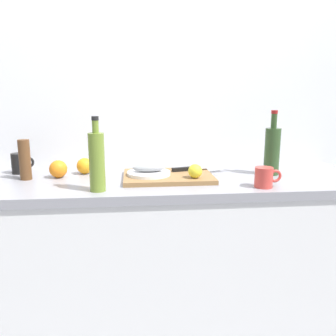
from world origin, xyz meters
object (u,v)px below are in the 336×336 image
(chef_knife, at_px, (193,168))
(olive_oil_bottle, at_px, (97,161))
(pepper_mill, at_px, (25,160))
(cutting_board, at_px, (168,176))
(coffee_mug_0, at_px, (19,163))
(lemon_0, at_px, (195,171))
(wine_bottle, at_px, (272,150))
(white_plate, at_px, (149,173))
(orange_0, at_px, (58,169))
(fish_fillet, at_px, (149,168))
(coffee_mug_1, at_px, (264,177))

(chef_knife, height_order, olive_oil_bottle, olive_oil_bottle)
(chef_knife, bearing_deg, pepper_mill, 167.61)
(cutting_board, bearing_deg, coffee_mug_0, 166.12)
(lemon_0, xyz_separation_m, wine_bottle, (0.40, 0.12, 0.07))
(white_plate, xyz_separation_m, lemon_0, (0.20, -0.08, 0.02))
(coffee_mug_0, bearing_deg, pepper_mill, -63.01)
(orange_0, relative_size, pepper_mill, 0.45)
(white_plate, distance_m, chef_knife, 0.23)
(white_plate, height_order, orange_0, orange_0)
(chef_knife, distance_m, wine_bottle, 0.40)
(cutting_board, relative_size, lemon_0, 6.51)
(olive_oil_bottle, bearing_deg, chef_knife, 30.85)
(fish_fillet, xyz_separation_m, coffee_mug_0, (-0.64, 0.18, -0.00))
(white_plate, xyz_separation_m, wine_bottle, (0.60, 0.04, 0.09))
(white_plate, distance_m, pepper_mill, 0.57)
(lemon_0, bearing_deg, fish_fillet, 157.87)
(lemon_0, bearing_deg, coffee_mug_0, 162.52)
(coffee_mug_0, bearing_deg, coffee_mug_1, -18.64)
(coffee_mug_0, relative_size, orange_0, 1.32)
(chef_knife, bearing_deg, cutting_board, -164.22)
(white_plate, bearing_deg, orange_0, 170.62)
(olive_oil_bottle, distance_m, coffee_mug_0, 0.56)
(olive_oil_bottle, bearing_deg, fish_fillet, 40.06)
(white_plate, height_order, coffee_mug_0, coffee_mug_0)
(fish_fillet, relative_size, orange_0, 1.81)
(lemon_0, height_order, coffee_mug_0, coffee_mug_0)
(cutting_board, bearing_deg, wine_bottle, 3.67)
(pepper_mill, bearing_deg, white_plate, -4.84)
(white_plate, xyz_separation_m, chef_knife, (0.22, 0.08, 0.00))
(white_plate, relative_size, chef_knife, 0.70)
(lemon_0, relative_size, wine_bottle, 0.20)
(white_plate, bearing_deg, cutting_board, 1.40)
(orange_0, bearing_deg, wine_bottle, -1.96)
(wine_bottle, bearing_deg, cutting_board, -176.33)
(coffee_mug_1, bearing_deg, coffee_mug_0, 161.36)
(lemon_0, bearing_deg, orange_0, 166.32)
(chef_knife, bearing_deg, white_plate, -174.96)
(fish_fillet, height_order, orange_0, orange_0)
(cutting_board, xyz_separation_m, coffee_mug_0, (-0.73, 0.18, 0.04))
(chef_knife, height_order, wine_bottle, wine_bottle)
(coffee_mug_0, distance_m, orange_0, 0.24)
(cutting_board, distance_m, lemon_0, 0.15)
(coffee_mug_0, bearing_deg, olive_oil_bottle, -41.02)
(lemon_0, relative_size, coffee_mug_0, 0.58)
(white_plate, height_order, lemon_0, lemon_0)
(coffee_mug_0, bearing_deg, orange_0, -27.86)
(orange_0, bearing_deg, coffee_mug_0, 152.14)
(fish_fillet, bearing_deg, chef_knife, 19.67)
(pepper_mill, bearing_deg, olive_oil_bottle, -33.35)
(cutting_board, relative_size, coffee_mug_1, 3.55)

